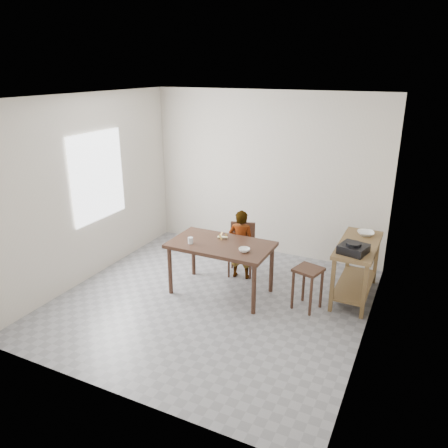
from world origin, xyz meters
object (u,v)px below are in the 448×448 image
at_px(dining_table, 221,268).
at_px(prep_counter, 356,270).
at_px(dining_chair, 241,250).
at_px(stool, 307,288).
at_px(child, 241,244).

bearing_deg(dining_table, prep_counter, 22.15).
bearing_deg(dining_chair, dining_table, -106.82).
distance_m(dining_table, prep_counter, 1.86).
relative_size(dining_table, stool, 2.42).
xyz_separation_m(child, dining_chair, (-0.04, 0.11, -0.14)).
distance_m(dining_table, dining_chair, 0.67).
xyz_separation_m(prep_counter, dining_chair, (-1.71, -0.03, -0.01)).
relative_size(prep_counter, stool, 2.07).
relative_size(child, dining_chair, 1.36).
bearing_deg(stool, child, 158.25).
height_order(dining_table, child, child).
distance_m(prep_counter, child, 1.67).
xyz_separation_m(dining_table, dining_chair, (0.01, 0.67, 0.02)).
xyz_separation_m(dining_table, child, (0.06, 0.57, 0.16)).
bearing_deg(stool, prep_counter, 49.39).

